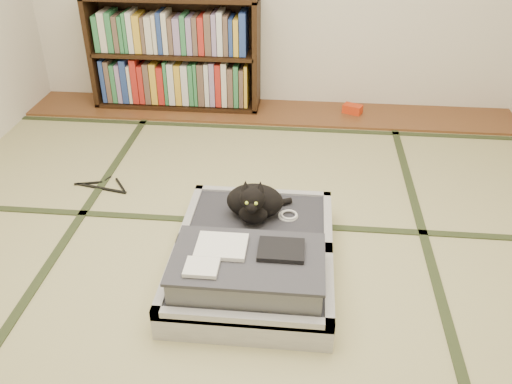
{
  "coord_description": "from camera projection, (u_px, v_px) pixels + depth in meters",
  "views": [
    {
      "loc": [
        0.3,
        -2.17,
        1.83
      ],
      "look_at": [
        0.05,
        0.35,
        0.25
      ],
      "focal_mm": 38.0,
      "sensor_mm": 36.0,
      "label": 1
    }
  ],
  "objects": [
    {
      "name": "floor",
      "position": [
        240.0,
        267.0,
        2.83
      ],
      "size": [
        4.5,
        4.5,
        0.0
      ],
      "primitive_type": "plane",
      "color": "#C4B982",
      "rests_on": "ground"
    },
    {
      "name": "wood_strip",
      "position": [
        270.0,
        112.0,
        4.51
      ],
      "size": [
        4.0,
        0.5,
        0.02
      ],
      "primitive_type": "cube",
      "color": "brown",
      "rests_on": "ground"
    },
    {
      "name": "red_item",
      "position": [
        353.0,
        109.0,
        4.45
      ],
      "size": [
        0.17,
        0.14,
        0.07
      ],
      "primitive_type": "cube",
      "rotation": [
        0.0,
        0.0,
        -0.42
      ],
      "color": "red",
      "rests_on": "wood_strip"
    },
    {
      "name": "tatami_borders",
      "position": [
        250.0,
        214.0,
        3.24
      ],
      "size": [
        4.0,
        4.5,
        0.01
      ],
      "color": "#2D381E",
      "rests_on": "ground"
    },
    {
      "name": "bookcase",
      "position": [
        175.0,
        55.0,
        4.4
      ],
      "size": [
        1.37,
        0.31,
        0.92
      ],
      "color": "black",
      "rests_on": "wood_strip"
    },
    {
      "name": "suitcase",
      "position": [
        253.0,
        258.0,
        2.71
      ],
      "size": [
        0.79,
        1.06,
        0.31
      ],
      "color": "#BBBBC0",
      "rests_on": "floor"
    },
    {
      "name": "cat",
      "position": [
        255.0,
        202.0,
        2.88
      ],
      "size": [
        0.35,
        0.35,
        0.28
      ],
      "color": "black",
      "rests_on": "suitcase"
    },
    {
      "name": "cable_coil",
      "position": [
        288.0,
        216.0,
        2.94
      ],
      "size": [
        0.11,
        0.11,
        0.03
      ],
      "color": "white",
      "rests_on": "suitcase"
    },
    {
      "name": "hanger",
      "position": [
        103.0,
        186.0,
        3.51
      ],
      "size": [
        0.37,
        0.2,
        0.01
      ],
      "color": "black",
      "rests_on": "floor"
    }
  ]
}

